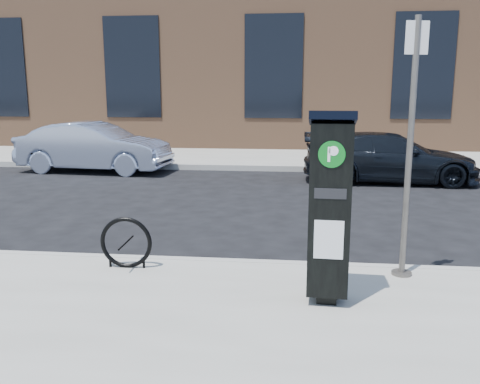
# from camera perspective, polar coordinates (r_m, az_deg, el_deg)

# --- Properties ---
(ground) EXTENTS (120.00, 120.00, 0.00)m
(ground) POSITION_cam_1_polar(r_m,az_deg,el_deg) (6.43, -1.28, -8.86)
(ground) COLOR black
(ground) RESTS_ON ground
(sidewalk_far) EXTENTS (60.00, 12.00, 0.15)m
(sidewalk_far) POSITION_cam_1_polar(r_m,az_deg,el_deg) (20.11, 3.93, 5.24)
(sidewalk_far) COLOR gray
(sidewalk_far) RESTS_ON ground
(curb_near) EXTENTS (60.00, 0.12, 0.16)m
(curb_near) POSITION_cam_1_polar(r_m,az_deg,el_deg) (6.38, -1.31, -8.29)
(curb_near) COLOR #9E9B93
(curb_near) RESTS_ON ground
(curb_far) EXTENTS (60.00, 0.12, 0.16)m
(curb_far) POSITION_cam_1_polar(r_m,az_deg,el_deg) (14.18, 2.93, 2.67)
(curb_far) COLOR #9E9B93
(curb_far) RESTS_ON ground
(building) EXTENTS (28.00, 10.05, 8.25)m
(building) POSITION_cam_1_polar(r_m,az_deg,el_deg) (23.07, 4.39, 16.16)
(building) COLOR brown
(building) RESTS_ON ground
(parking_kiosk) EXTENTS (0.45, 0.41, 1.89)m
(parking_kiosk) POSITION_cam_1_polar(r_m,az_deg,el_deg) (4.97, 10.02, -1.63)
(parking_kiosk) COLOR black
(parking_kiosk) RESTS_ON sidewalk_near
(sign_pole) EXTENTS (0.25, 0.23, 2.84)m
(sign_pole) POSITION_cam_1_polar(r_m,az_deg,el_deg) (5.85, 18.49, 4.28)
(sign_pole) COLOR #4C4843
(sign_pole) RESTS_ON sidewalk_near
(bike_rack) EXTENTS (0.62, 0.06, 0.62)m
(bike_rack) POSITION_cam_1_polar(r_m,az_deg,el_deg) (6.16, -12.67, -5.60)
(bike_rack) COLOR black
(bike_rack) RESTS_ON sidewalk_near
(car_silver) EXTENTS (4.23, 1.76, 1.36)m
(car_silver) POSITION_cam_1_polar(r_m,az_deg,el_deg) (14.54, -16.03, 4.86)
(car_silver) COLOR #909CB8
(car_silver) RESTS_ON ground
(car_dark) EXTENTS (4.19, 1.76, 1.21)m
(car_dark) POSITION_cam_1_polar(r_m,az_deg,el_deg) (12.93, 16.42, 3.74)
(car_dark) COLOR black
(car_dark) RESTS_ON ground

